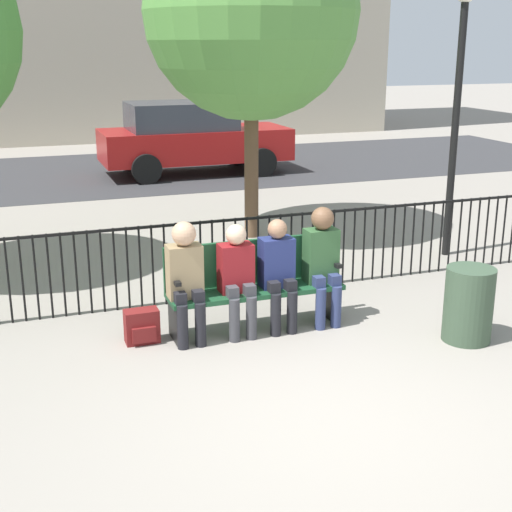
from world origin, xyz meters
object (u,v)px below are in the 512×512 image
seated_person_0 (186,274)px  tree_1 (251,11)px  seated_person_3 (323,258)px  lamp_post (459,79)px  backpack (142,327)px  seated_person_1 (237,274)px  seated_person_2 (278,269)px  park_bench (253,282)px  parked_car_0 (191,137)px  trash_bin (469,304)px

seated_person_0 → tree_1: size_ratio=0.25×
seated_person_0 → tree_1: tree_1 is taller
seated_person_3 → lamp_post: size_ratio=0.34×
backpack → seated_person_1: bearing=-6.5°
seated_person_2 → lamp_post: 4.07m
park_bench → tree_1: size_ratio=0.38×
seated_person_3 → parked_car_0: bearing=83.8°
seated_person_2 → parked_car_0: (1.50, 9.22, 0.19)m
backpack → trash_bin: bearing=-18.5°
park_bench → tree_1: tree_1 is taller
backpack → trash_bin: trash_bin is taller
seated_person_1 → lamp_post: bearing=25.3°
seated_person_3 → trash_bin: seated_person_3 is taller
trash_bin → seated_person_3: bearing=141.7°
seated_person_2 → trash_bin: (1.68, -0.93, -0.28)m
park_bench → tree_1: 4.62m
tree_1 → park_bench: bearing=-109.0°
tree_1 → seated_person_3: bearing=-97.5°
seated_person_2 → tree_1: size_ratio=0.24×
tree_1 → trash_bin: tree_1 is taller
seated_person_3 → seated_person_0: bearing=-179.9°
park_bench → trash_bin: size_ratio=2.42×
parked_car_0 → trash_bin: size_ratio=5.54×
lamp_post → parked_car_0: size_ratio=0.87×
seated_person_2 → lamp_post: bearing=28.3°
seated_person_1 → seated_person_2: seated_person_2 is taller
seated_person_3 → lamp_post: bearing=32.4°
lamp_post → trash_bin: (-1.55, -2.66, -2.04)m
park_bench → parked_car_0: parked_car_0 is taller
seated_person_3 → park_bench: bearing=170.1°
seated_person_0 → parked_car_0: 9.55m
park_bench → parked_car_0: size_ratio=0.44×
seated_person_0 → seated_person_2: 0.97m
backpack → lamp_post: 5.41m
seated_person_1 → parked_car_0: 9.43m
backpack → parked_car_0: (2.91, 9.11, 0.68)m
lamp_post → seated_person_3: bearing=-147.6°
tree_1 → seated_person_1: bearing=-111.4°
seated_person_3 → parked_car_0: 9.27m
seated_person_0 → seated_person_3: seated_person_3 is taller
backpack → tree_1: (2.38, 3.49, 3.14)m
seated_person_3 → backpack: (-1.91, 0.10, -0.55)m
tree_1 → parked_car_0: (0.53, 5.63, -2.46)m
backpack → lamp_post: (4.64, 1.63, 2.25)m
park_bench → seated_person_0: size_ratio=1.50×
seated_person_2 → seated_person_0: bearing=179.8°
park_bench → seated_person_1: bearing=-148.7°
seated_person_0 → trash_bin: size_ratio=1.62×
park_bench → seated_person_0: 0.79m
seated_person_1 → lamp_post: 4.43m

